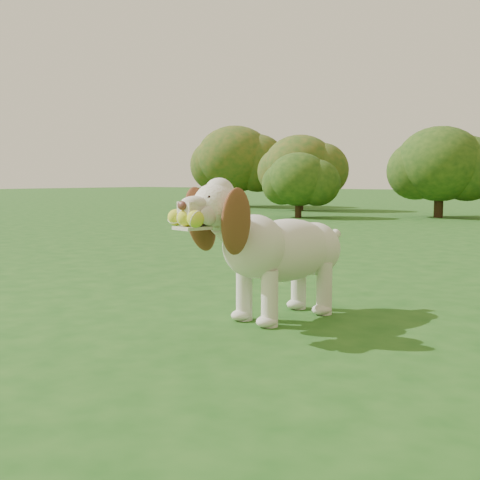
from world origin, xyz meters
The scene contains 6 objects.
ground centered at (0.00, 0.00, 0.00)m, with size 80.00×80.00×0.00m, color #1A4C15.
dog centered at (-0.16, 0.44, 0.41)m, with size 0.56×1.17×0.76m.
shrub_a centered at (-4.37, 8.01, 0.75)m, with size 1.23×1.23×1.27m.
shrub_e centered at (-5.72, 10.41, 1.07)m, with size 1.75×1.75×1.81m.
shrub_b centered at (-2.14, 9.65, 1.05)m, with size 1.72×1.72×1.78m.
shrub_g centered at (-8.19, 11.16, 1.30)m, with size 2.13×2.13×2.21m.
Camera 1 is at (1.55, -2.25, 0.76)m, focal length 45.00 mm.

